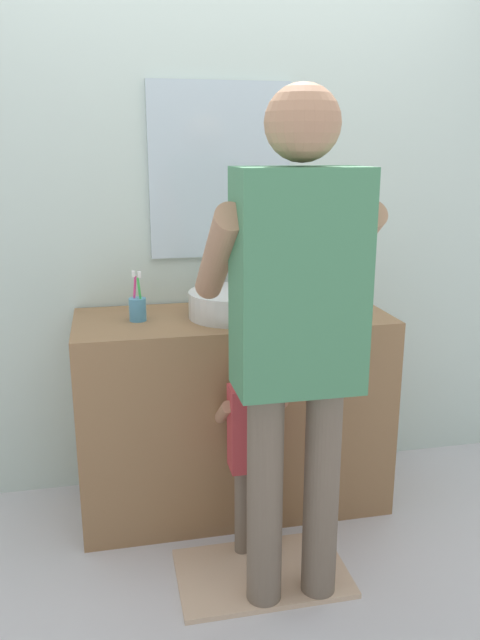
{
  "coord_description": "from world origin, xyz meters",
  "views": [
    {
      "loc": [
        -0.51,
        -2.23,
        1.57
      ],
      "look_at": [
        0.0,
        0.15,
        0.9
      ],
      "focal_mm": 35.26,
      "sensor_mm": 36.0,
      "label": 1
    }
  ],
  "objects_px": {
    "child_toddler": "(254,439)",
    "adult_parent": "(296,315)",
    "toothbrush_cup": "(138,308)",
    "soap_bottle": "(318,297)"
  },
  "relations": [
    {
      "from": "soap_bottle",
      "to": "child_toddler",
      "type": "relative_size",
      "value": 0.2
    },
    {
      "from": "soap_bottle",
      "to": "child_toddler",
      "type": "xyz_separation_m",
      "value": [
        -0.37,
        -0.37,
        -0.45
      ]
    },
    {
      "from": "child_toddler",
      "to": "toothbrush_cup",
      "type": "bearing_deg",
      "value": 134.71
    },
    {
      "from": "child_toddler",
      "to": "adult_parent",
      "type": "distance_m",
      "value": 0.62
    },
    {
      "from": "toothbrush_cup",
      "to": "soap_bottle",
      "type": "bearing_deg",
      "value": -2.13
    },
    {
      "from": "child_toddler",
      "to": "adult_parent",
      "type": "height_order",
      "value": "adult_parent"
    },
    {
      "from": "soap_bottle",
      "to": "child_toddler",
      "type": "height_order",
      "value": "soap_bottle"
    },
    {
      "from": "toothbrush_cup",
      "to": "child_toddler",
      "type": "xyz_separation_m",
      "value": [
        0.4,
        -0.4,
        -0.44
      ]
    },
    {
      "from": "child_toddler",
      "to": "adult_parent",
      "type": "bearing_deg",
      "value": -74.67
    },
    {
      "from": "toothbrush_cup",
      "to": "child_toddler",
      "type": "bearing_deg",
      "value": -45.29
    }
  ]
}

